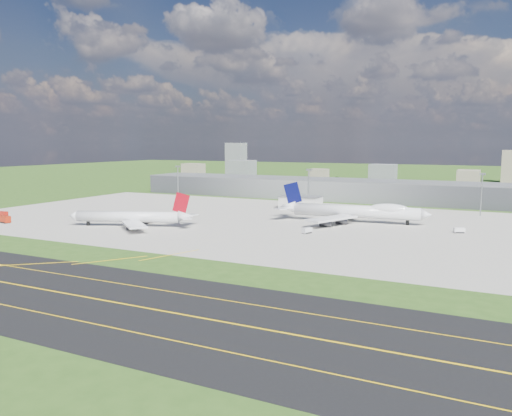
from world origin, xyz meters
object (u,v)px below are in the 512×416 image
at_px(tug_yellow, 135,228).
at_px(van_white_near, 307,231).
at_px(airliner_blue_quad, 355,212).
at_px(van_white_far, 459,230).
at_px(crash_tender, 3,214).
at_px(airliner_red_twin, 132,217).
at_px(fire_truck, 4,219).

distance_m(tug_yellow, van_white_near, 86.78).
bearing_deg(airliner_blue_quad, van_white_far, -17.01).
bearing_deg(crash_tender, van_white_far, 17.03).
bearing_deg(airliner_red_twin, crash_tender, -16.26).
xyz_separation_m(crash_tender, tug_yellow, (99.57, -0.00, -0.71)).
bearing_deg(airliner_red_twin, fire_truck, -3.89).
bearing_deg(airliner_blue_quad, crash_tender, -165.77).
bearing_deg(van_white_near, airliner_red_twin, 123.56).
xyz_separation_m(fire_truck, van_white_far, (227.95, 76.47, -0.61)).
bearing_deg(airliner_red_twin, van_white_near, 172.73).
bearing_deg(crash_tender, tug_yellow, 3.03).
distance_m(van_white_near, van_white_far, 74.49).
xyz_separation_m(airliner_blue_quad, van_white_far, (54.34, -10.36, -4.74)).
bearing_deg(tug_yellow, airliner_red_twin, 109.31).
bearing_deg(van_white_near, van_white_far, -42.73).
relative_size(airliner_red_twin, van_white_far, 11.58).
bearing_deg(airliner_blue_quad, tug_yellow, -148.73).
bearing_deg(van_white_far, airliner_red_twin, 176.38).
bearing_deg(van_white_near, crash_tender, 119.06).
relative_size(airliner_blue_quad, crash_tender, 12.92).
xyz_separation_m(tug_yellow, van_white_far, (148.50, 61.86, 0.38)).
height_order(crash_tender, tug_yellow, crash_tender).
bearing_deg(fire_truck, van_white_near, 22.66).
bearing_deg(airliner_blue_quad, van_white_near, -111.47).
bearing_deg(airliner_red_twin, airliner_blue_quad, -167.84).
distance_m(airliner_blue_quad, van_white_near, 46.01).
bearing_deg(van_white_far, tug_yellow, 179.60).
distance_m(airliner_red_twin, van_white_near, 92.20).
bearing_deg(fire_truck, van_white_far, 26.41).
distance_m(airliner_red_twin, van_white_far, 165.48).
distance_m(airliner_blue_quad, tug_yellow, 118.78).
height_order(airliner_blue_quad, fire_truck, airliner_blue_quad).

